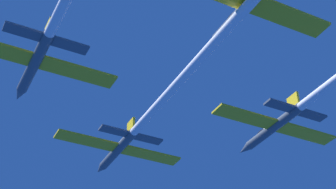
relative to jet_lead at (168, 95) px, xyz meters
name	(u,v)px	position (x,y,z in m)	size (l,w,h in m)	color
jet_lead	(168,95)	(0.00, 0.00, 0.00)	(17.68, 54.17, 2.93)	#4C5660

